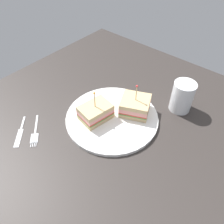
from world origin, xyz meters
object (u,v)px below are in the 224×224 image
Objects in this scene: fork at (35,134)px; sandwich_half_back at (135,106)px; drink_glass at (182,98)px; plate at (112,118)px; knife at (20,133)px; sandwich_half_front at (96,112)px.

sandwich_half_back is at bearing 146.05° from fork.
drink_glass is (-12.10, 9.99, 0.97)cm from sandwich_half_back.
sandwich_half_back is at bearing 147.45° from plate.
plate is at bearing -32.55° from sandwich_half_back.
fork and knife have the same top height.
plate is 2.54× the size of sandwich_half_back.
sandwich_half_back is at bearing 143.28° from sandwich_half_front.
fork is at bearing -33.95° from sandwich_half_back.
fork is (26.67, -17.96, -3.56)cm from sandwich_half_back.
drink_glass is at bearing 142.55° from knife.
plate is 28.84cm from knife.
sandwich_half_back is 15.73cm from drink_glass.
fork is (16.34, -10.25, -3.49)cm from sandwich_half_front.
sandwich_half_front is at bearing 147.91° from fork.
drink_glass reaches higher than knife.
knife is at bearing -54.67° from fork.
sandwich_half_back is at bearing 143.45° from knife.
plate is 2.78× the size of sandwich_half_front.
sandwich_half_back is at bearing -39.54° from drink_glass.
sandwich_half_back reaches higher than sandwich_half_front.
fork is at bearing -32.09° from sandwich_half_front.
plate is 8.39cm from sandwich_half_back.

